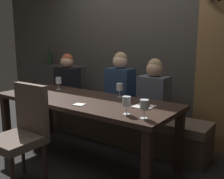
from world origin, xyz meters
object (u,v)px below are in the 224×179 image
object	(u,v)px
chair_near_side	(23,129)
espresso_cup	(32,91)
wine_glass_end_right	(58,81)
wine_glass_near_left	(144,106)
dessert_plate	(144,106)
wine_glass_far_right	(120,87)
diner_bearded	(120,83)
banquette_bench	(118,125)
dining_table	(83,106)
diner_redhead	(67,79)
wine_bottle_dark_red	(50,58)
wine_glass_end_left	(127,102)
diner_far_end	(154,90)

from	to	relation	value
chair_near_side	espresso_cup	xyz separation A→B (m)	(-0.58, 0.56, 0.21)
espresso_cup	wine_glass_end_right	bearing A→B (deg)	80.27
wine_glass_near_left	dessert_plate	distance (m)	0.39
wine_glass_far_right	diner_bearded	bearing A→B (deg)	123.83
espresso_cup	dessert_plate	world-z (taller)	espresso_cup
banquette_bench	dessert_plate	size ratio (longest dim) A/B	13.16
diner_bearded	dessert_plate	size ratio (longest dim) A/B	4.17
chair_near_side	wine_glass_end_right	xyz separation A→B (m)	(-0.52, 0.94, 0.30)
espresso_cup	wine_glass_near_left	bearing A→B (deg)	-3.32
dining_table	wine_glass_near_left	bearing A→B (deg)	-15.22
diner_redhead	dessert_plate	bearing A→B (deg)	-19.99
wine_bottle_dark_red	dessert_plate	distance (m)	2.68
banquette_bench	dessert_plate	distance (m)	1.11
diner_bearded	wine_glass_far_right	size ratio (longest dim) A/B	4.83
wine_glass_far_right	espresso_cup	bearing A→B (deg)	-154.86
dessert_plate	chair_near_side	bearing A→B (deg)	-137.82
diner_bearded	wine_bottle_dark_red	size ratio (longest dim) A/B	2.43
diner_redhead	wine_bottle_dark_red	bearing A→B (deg)	157.93
dining_table	wine_glass_end_left	bearing A→B (deg)	-17.68
diner_bearded	wine_glass_end_left	xyz separation A→B (m)	(0.72, -0.95, 0.03)
dining_table	diner_redhead	size ratio (longest dim) A/B	2.98
dining_table	wine_glass_end_left	world-z (taller)	wine_glass_end_left
diner_redhead	wine_glass_end_left	bearing A→B (deg)	-28.71
wine_bottle_dark_red	wine_glass_near_left	size ratio (longest dim) A/B	1.99
diner_bearded	diner_far_end	bearing A→B (deg)	-1.63
dining_table	wine_glass_end_right	world-z (taller)	wine_glass_end_right
chair_near_side	dessert_plate	bearing A→B (deg)	42.18
diner_far_end	wine_glass_end_right	size ratio (longest dim) A/B	4.43
chair_near_side	wine_glass_end_left	world-z (taller)	chair_near_side
dining_table	espresso_cup	size ratio (longest dim) A/B	18.33
diner_far_end	wine_glass_end_right	distance (m)	1.28
diner_bearded	dessert_plate	bearing A→B (deg)	-41.26
diner_bearded	wine_glass_far_right	bearing A→B (deg)	-56.17
chair_near_side	wine_glass_end_right	world-z (taller)	chair_near_side
wine_glass_end_right	wine_glass_far_right	world-z (taller)	same
diner_redhead	dessert_plate	distance (m)	1.84
wine_glass_end_left	dessert_plate	distance (m)	0.33
wine_glass_end_right	wine_glass_far_right	bearing A→B (deg)	5.66
diner_redhead	wine_glass_far_right	distance (m)	1.33
dining_table	wine_glass_end_right	size ratio (longest dim) A/B	13.41
wine_glass_near_left	espresso_cup	xyz separation A→B (m)	(-1.64, 0.10, -0.09)
wine_glass_far_right	dessert_plate	xyz separation A→B (m)	(0.46, -0.23, -0.10)
chair_near_side	espresso_cup	world-z (taller)	chair_near_side
chair_near_side	wine_glass_near_left	size ratio (longest dim) A/B	5.98
banquette_bench	wine_glass_end_right	size ratio (longest dim) A/B	15.24
wine_glass_end_right	dessert_plate	distance (m)	1.41
dining_table	espresso_cup	xyz separation A→B (m)	(-0.70, -0.16, 0.11)
banquette_bench	diner_bearded	xyz separation A→B (m)	(0.03, 0.02, 0.60)
diner_bearded	wine_glass_end_left	bearing A→B (deg)	-52.83
diner_redhead	wine_bottle_dark_red	size ratio (longest dim) A/B	2.27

